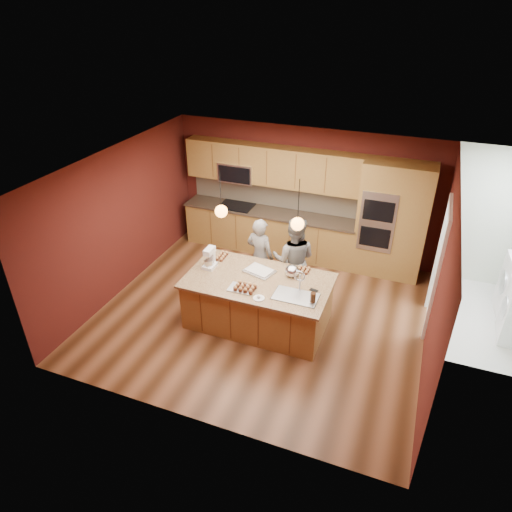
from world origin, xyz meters
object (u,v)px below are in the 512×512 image
at_px(person_right, 294,260).
at_px(island, 259,301).
at_px(person_left, 260,256).
at_px(mixing_bowl, 292,271).
at_px(stand_mixer, 210,259).

bearing_deg(person_right, island, 62.36).
height_order(person_left, mixing_bowl, person_left).
bearing_deg(island, person_right, 71.19).
bearing_deg(person_left, mixing_bowl, 154.17).
height_order(person_right, stand_mixer, person_right).
bearing_deg(island, stand_mixer, 175.00).
relative_size(person_right, stand_mixer, 4.53).
distance_m(person_left, stand_mixer, 1.07).
relative_size(island, person_left, 1.58).
bearing_deg(stand_mixer, mixing_bowl, 10.14).
xyz_separation_m(island, stand_mixer, (-0.92, 0.08, 0.58)).
bearing_deg(mixing_bowl, person_left, 142.67).
height_order(stand_mixer, mixing_bowl, stand_mixer).
xyz_separation_m(person_left, stand_mixer, (-0.59, -0.84, 0.28)).
relative_size(person_right, mixing_bowl, 6.69).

